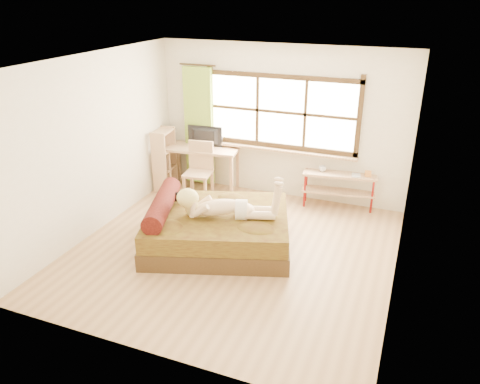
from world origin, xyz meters
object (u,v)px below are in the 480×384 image
at_px(bookshelf, 164,159).
at_px(bed, 214,228).
at_px(pipe_shelf, 340,183).
at_px(chair, 199,167).
at_px(woman, 225,197).
at_px(desk, 203,153).
at_px(kitten, 177,196).

bearing_deg(bookshelf, bed, -48.45).
xyz_separation_m(bed, pipe_shelf, (1.47, 1.99, 0.17)).
height_order(bed, bookshelf, bookshelf).
bearing_deg(pipe_shelf, bed, -134.94).
bearing_deg(chair, bookshelf, 165.60).
xyz_separation_m(woman, desk, (-1.26, 1.90, -0.11)).
bearing_deg(bed, bookshelf, 119.14).
bearing_deg(pipe_shelf, chair, -177.41).
distance_m(desk, chair, 0.39).
distance_m(kitten, desk, 1.80).
height_order(kitten, pipe_shelf, kitten).
xyz_separation_m(bed, bookshelf, (-1.75, 1.61, 0.30)).
bearing_deg(bed, desk, 101.38).
relative_size(bed, kitten, 8.00).
bearing_deg(bed, woman, -27.92).
height_order(woman, desk, woman).
distance_m(bed, desk, 2.19).
distance_m(chair, pipe_shelf, 2.49).
bearing_deg(pipe_shelf, desk, 174.27).
height_order(bed, pipe_shelf, bed).
height_order(pipe_shelf, bookshelf, bookshelf).
bearing_deg(pipe_shelf, kitten, -147.29).
bearing_deg(bookshelf, woman, -45.99).
height_order(kitten, bookshelf, bookshelf).
relative_size(kitten, desk, 0.22).
relative_size(bed, chair, 2.41).
bearing_deg(desk, woman, -63.56).
height_order(chair, pipe_shelf, chair).
relative_size(woman, pipe_shelf, 1.14).
bearing_deg(bookshelf, desk, 14.59).
height_order(kitten, chair, chair).
bearing_deg(pipe_shelf, woman, -130.62).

